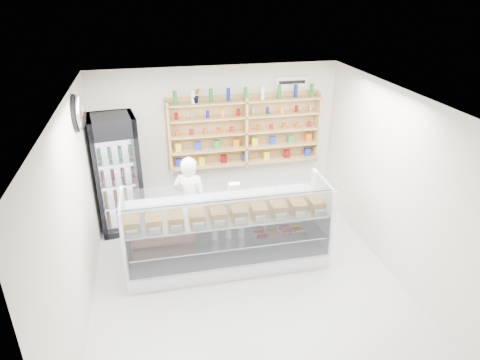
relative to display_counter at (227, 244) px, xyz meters
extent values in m
plane|color=#B7B7BC|center=(0.19, -0.59, -0.37)|extent=(5.00, 5.00, 0.00)
plane|color=white|center=(0.19, -0.59, 2.43)|extent=(5.00, 5.00, 0.00)
plane|color=beige|center=(0.19, 1.91, 1.03)|extent=(4.50, 0.00, 4.50)
plane|color=beige|center=(0.19, -3.09, 1.03)|extent=(4.50, 0.00, 4.50)
plane|color=beige|center=(-2.06, -0.59, 1.03)|extent=(0.00, 5.00, 5.00)
plane|color=beige|center=(2.44, -0.59, 1.03)|extent=(0.00, 5.00, 5.00)
cube|color=white|center=(0.00, -0.01, -0.24)|extent=(3.12, 0.88, 0.26)
cube|color=white|center=(0.00, 0.40, 0.22)|extent=(3.12, 0.05, 0.65)
cube|color=silver|center=(0.00, -0.01, 0.16)|extent=(2.99, 0.78, 0.02)
cube|color=silver|center=(0.00, -0.01, 0.55)|extent=(3.05, 0.81, 0.02)
cube|color=silver|center=(0.00, -0.44, 0.44)|extent=(3.05, 0.13, 1.09)
cube|color=silver|center=(0.00, -0.07, 0.98)|extent=(3.05, 0.62, 0.01)
imported|color=white|center=(-0.48, 0.79, 0.42)|extent=(0.68, 0.58, 1.58)
cube|color=black|center=(-1.66, 1.52, 0.69)|extent=(0.86, 0.85, 2.13)
cube|color=#2D0432|center=(-1.71, 1.17, 1.60)|extent=(0.75, 0.14, 0.30)
cube|color=silver|center=(-1.71, 1.16, 0.60)|extent=(0.64, 0.10, 1.68)
cube|color=#A2854C|center=(-0.71, 1.75, 1.22)|extent=(0.04, 0.28, 1.33)
cube|color=#A2854C|center=(0.69, 1.75, 1.22)|extent=(0.04, 0.28, 1.33)
cube|color=#A2854C|center=(2.09, 1.75, 1.22)|extent=(0.04, 0.28, 1.33)
cube|color=#A2854C|center=(0.69, 1.75, 0.63)|extent=(2.80, 0.28, 0.03)
cube|color=#A2854C|center=(0.69, 1.75, 0.93)|extent=(2.80, 0.28, 0.03)
cube|color=#A2854C|center=(0.69, 1.75, 1.23)|extent=(2.80, 0.28, 0.03)
cube|color=#A2854C|center=(0.69, 1.75, 1.53)|extent=(2.80, 0.28, 0.03)
cube|color=#A2854C|center=(0.69, 1.75, 1.81)|extent=(2.80, 0.28, 0.03)
imported|color=#1E6626|center=(-0.19, 1.75, 1.96)|extent=(0.16, 0.14, 0.26)
ellipsoid|color=silver|center=(-1.98, 0.61, 2.08)|extent=(0.15, 0.50, 0.50)
cube|color=white|center=(1.59, 1.88, 2.08)|extent=(0.62, 0.03, 0.20)
camera|label=1|loc=(-1.02, -5.59, 3.79)|focal=32.00mm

